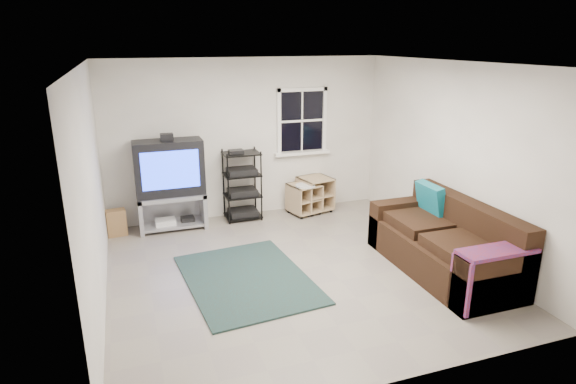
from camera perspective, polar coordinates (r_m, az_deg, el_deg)
name	(u,v)px	position (r m, az deg, el deg)	size (l,w,h in m)	color
room	(302,125)	(8.22, 1.66, 7.92)	(4.60, 4.62, 4.60)	gray
tv_unit	(170,177)	(7.63, -13.84, 1.69)	(1.03, 0.52, 1.52)	#9999A1
av_rack	(242,189)	(7.94, -5.44, 0.30)	(0.58, 0.42, 1.17)	black
side_table_left	(314,193)	(8.37, 3.09, -0.08)	(0.60, 0.60, 0.60)	tan
side_table_right	(303,196)	(8.21, 1.81, -0.51)	(0.58, 0.58, 0.55)	tan
sofa	(445,245)	(6.50, 18.16, -6.00)	(0.96, 2.17, 0.99)	black
shag_rug	(247,279)	(6.11, -4.88, -10.20)	(1.43, 1.96, 0.02)	black
paper_bag	(116,223)	(7.77, -19.67, -3.44)	(0.28, 0.18, 0.41)	olive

